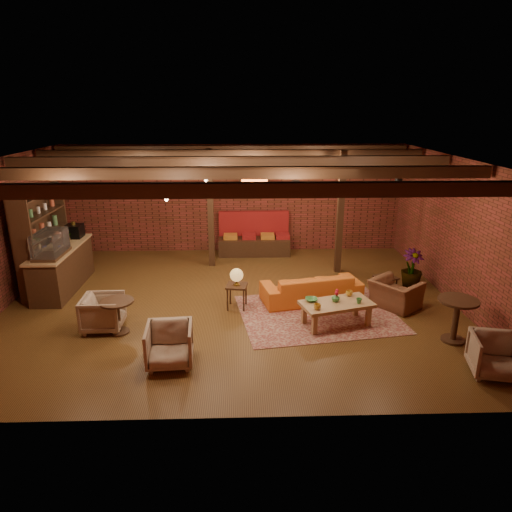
{
  "coord_description": "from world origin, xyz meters",
  "views": [
    {
      "loc": [
        0.25,
        -9.49,
        4.28
      ],
      "look_at": [
        0.55,
        0.2,
        1.05
      ],
      "focal_mm": 32.0,
      "sensor_mm": 36.0,
      "label": 1
    }
  ],
  "objects_px": {
    "sofa": "(311,288)",
    "round_table_left": "(117,311)",
    "armchair_a": "(103,311)",
    "round_table_right": "(457,313)",
    "coffee_table": "(336,305)",
    "armchair_far": "(496,354)",
    "armchair_b": "(169,343)",
    "plant_tall": "(416,231)",
    "armchair_right": "(396,290)",
    "side_table_book": "(386,278)",
    "side_table_lamp": "(237,278)"
  },
  "relations": [
    {
      "from": "sofa",
      "to": "armchair_right",
      "type": "distance_m",
      "value": 1.85
    },
    {
      "from": "coffee_table",
      "to": "round_table_right",
      "type": "height_order",
      "value": "round_table_right"
    },
    {
      "from": "round_table_right",
      "to": "plant_tall",
      "type": "distance_m",
      "value": 2.89
    },
    {
      "from": "round_table_left",
      "to": "armchair_right",
      "type": "xyz_separation_m",
      "value": [
        5.8,
        1.01,
        -0.04
      ]
    },
    {
      "from": "armchair_a",
      "to": "side_table_lamp",
      "type": "bearing_deg",
      "value": -72.32
    },
    {
      "from": "side_table_book",
      "to": "sofa",
      "type": "bearing_deg",
      "value": -172.92
    },
    {
      "from": "sofa",
      "to": "armchair_b",
      "type": "xyz_separation_m",
      "value": [
        -2.82,
        -2.59,
        0.08
      ]
    },
    {
      "from": "armchair_right",
      "to": "armchair_a",
      "type": "bearing_deg",
      "value": 59.61
    },
    {
      "from": "armchair_far",
      "to": "sofa",
      "type": "bearing_deg",
      "value": 142.74
    },
    {
      "from": "armchair_b",
      "to": "armchair_far",
      "type": "xyz_separation_m",
      "value": [
        5.42,
        -0.49,
        -0.02
      ]
    },
    {
      "from": "coffee_table",
      "to": "round_table_right",
      "type": "bearing_deg",
      "value": -19.39
    },
    {
      "from": "sofa",
      "to": "coffee_table",
      "type": "bearing_deg",
      "value": 92.37
    },
    {
      "from": "side_table_book",
      "to": "armchair_far",
      "type": "bearing_deg",
      "value": -76.0
    },
    {
      "from": "sofa",
      "to": "coffee_table",
      "type": "relative_size",
      "value": 1.42
    },
    {
      "from": "round_table_right",
      "to": "plant_tall",
      "type": "relative_size",
      "value": 0.31
    },
    {
      "from": "armchair_b",
      "to": "plant_tall",
      "type": "bearing_deg",
      "value": 28.01
    },
    {
      "from": "side_table_lamp",
      "to": "armchair_far",
      "type": "xyz_separation_m",
      "value": [
        4.28,
        -2.76,
        -0.32
      ]
    },
    {
      "from": "armchair_far",
      "to": "armchair_right",
      "type": "bearing_deg",
      "value": 119.16
    },
    {
      "from": "armchair_b",
      "to": "round_table_right",
      "type": "distance_m",
      "value": 5.3
    },
    {
      "from": "sofa",
      "to": "plant_tall",
      "type": "bearing_deg",
      "value": -174.88
    },
    {
      "from": "armchair_right",
      "to": "armchair_far",
      "type": "distance_m",
      "value": 2.8
    },
    {
      "from": "round_table_left",
      "to": "armchair_a",
      "type": "height_order",
      "value": "armchair_a"
    },
    {
      "from": "round_table_left",
      "to": "armchair_a",
      "type": "distance_m",
      "value": 0.38
    },
    {
      "from": "coffee_table",
      "to": "armchair_right",
      "type": "bearing_deg",
      "value": 28.32
    },
    {
      "from": "armchair_far",
      "to": "plant_tall",
      "type": "relative_size",
      "value": 0.27
    },
    {
      "from": "armchair_b",
      "to": "round_table_right",
      "type": "bearing_deg",
      "value": 2.82
    },
    {
      "from": "sofa",
      "to": "round_table_right",
      "type": "xyz_separation_m",
      "value": [
        2.43,
        -1.95,
        0.25
      ]
    },
    {
      "from": "side_table_lamp",
      "to": "round_table_left",
      "type": "xyz_separation_m",
      "value": [
        -2.31,
        -1.09,
        -0.24
      ]
    },
    {
      "from": "armchair_far",
      "to": "side_table_book",
      "type": "bearing_deg",
      "value": 116.72
    },
    {
      "from": "coffee_table",
      "to": "side_table_lamp",
      "type": "relative_size",
      "value": 1.71
    },
    {
      "from": "armchair_right",
      "to": "side_table_book",
      "type": "distance_m",
      "value": 0.62
    },
    {
      "from": "round_table_left",
      "to": "side_table_book",
      "type": "distance_m",
      "value": 6.0
    },
    {
      "from": "armchair_right",
      "to": "sofa",
      "type": "bearing_deg",
      "value": 39.19
    },
    {
      "from": "armchair_a",
      "to": "armchair_b",
      "type": "xyz_separation_m",
      "value": [
        1.51,
        -1.35,
        0.01
      ]
    },
    {
      "from": "armchair_a",
      "to": "armchair_far",
      "type": "bearing_deg",
      "value": -106.39
    },
    {
      "from": "coffee_table",
      "to": "armchair_b",
      "type": "xyz_separation_m",
      "value": [
        -3.14,
        -1.39,
        -0.03
      ]
    },
    {
      "from": "sofa",
      "to": "round_table_left",
      "type": "relative_size",
      "value": 3.27
    },
    {
      "from": "coffee_table",
      "to": "round_table_left",
      "type": "height_order",
      "value": "coffee_table"
    },
    {
      "from": "sofa",
      "to": "armchair_b",
      "type": "bearing_deg",
      "value": 30.22
    },
    {
      "from": "armchair_far",
      "to": "round_table_left",
      "type": "bearing_deg",
      "value": 178.46
    },
    {
      "from": "round_table_left",
      "to": "plant_tall",
      "type": "bearing_deg",
      "value": 18.67
    },
    {
      "from": "round_table_left",
      "to": "armchair_far",
      "type": "distance_m",
      "value": 6.8
    },
    {
      "from": "armchair_a",
      "to": "coffee_table",
      "type": "bearing_deg",
      "value": -90.99
    },
    {
      "from": "armchair_right",
      "to": "side_table_book",
      "type": "bearing_deg",
      "value": -35.23
    },
    {
      "from": "sofa",
      "to": "round_table_right",
      "type": "distance_m",
      "value": 3.13
    },
    {
      "from": "armchair_a",
      "to": "round_table_right",
      "type": "distance_m",
      "value": 6.81
    },
    {
      "from": "side_table_lamp",
      "to": "side_table_book",
      "type": "bearing_deg",
      "value": 8.91
    },
    {
      "from": "armchair_right",
      "to": "round_table_right",
      "type": "distance_m",
      "value": 1.68
    },
    {
      "from": "round_table_left",
      "to": "armchair_b",
      "type": "height_order",
      "value": "armchair_b"
    },
    {
      "from": "coffee_table",
      "to": "armchair_far",
      "type": "relative_size",
      "value": 2.06
    }
  ]
}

